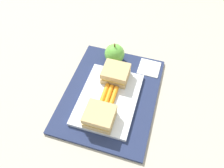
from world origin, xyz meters
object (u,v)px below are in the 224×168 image
object	(u,v)px
sandwich_half_left	(100,116)
paper_napkin	(149,68)
apple	(115,54)
carrot_sticks_bundle	(108,96)
food_tray	(108,99)
sandwich_half_right	(116,74)

from	to	relation	value
sandwich_half_left	paper_napkin	world-z (taller)	sandwich_half_left
sandwich_half_left	apple	world-z (taller)	apple
sandwich_half_left	paper_napkin	distance (m)	0.26
carrot_sticks_bundle	sandwich_half_left	bearing A→B (deg)	179.77
food_tray	apple	xyz separation A→B (m)	(0.16, 0.03, 0.03)
carrot_sticks_bundle	sandwich_half_right	bearing A→B (deg)	0.23
carrot_sticks_bundle	paper_napkin	xyz separation A→B (m)	(0.16, -0.09, -0.02)
food_tray	sandwich_half_right	world-z (taller)	sandwich_half_right
sandwich_half_right	apple	bearing A→B (deg)	18.98
food_tray	sandwich_half_right	distance (m)	0.08
paper_napkin	food_tray	bearing A→B (deg)	149.46
sandwich_half_right	carrot_sticks_bundle	bearing A→B (deg)	-179.77
carrot_sticks_bundle	apple	bearing A→B (deg)	10.06
sandwich_half_right	paper_napkin	world-z (taller)	sandwich_half_right
sandwich_half_right	apple	size ratio (longest dim) A/B	1.02
food_tray	sandwich_half_left	bearing A→B (deg)	180.00
food_tray	apple	distance (m)	0.16
sandwich_half_left	sandwich_half_right	distance (m)	0.16
carrot_sticks_bundle	apple	size ratio (longest dim) A/B	1.00
sandwich_half_left	carrot_sticks_bundle	bearing A→B (deg)	-0.23
apple	paper_napkin	distance (m)	0.13
sandwich_half_left	sandwich_half_right	xyz separation A→B (m)	(0.16, 0.00, 0.00)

